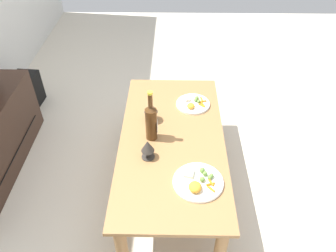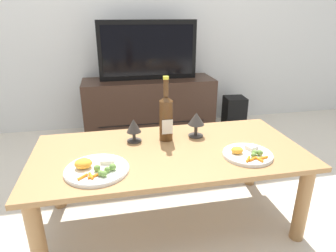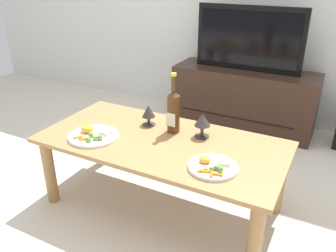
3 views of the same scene
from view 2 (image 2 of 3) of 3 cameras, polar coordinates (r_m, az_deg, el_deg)
ground_plane at (r=1.77m, az=0.25°, el=-17.89°), size 6.40×6.40×0.00m
dining_table at (r=1.56m, az=0.27°, el=-7.01°), size 1.39×0.68×0.45m
tv_stand at (r=2.86m, az=-3.66°, el=3.87°), size 1.23×0.41×0.53m
tv_screen at (r=2.74m, az=-3.92°, el=14.48°), size 0.90×0.05×0.53m
floor_speaker at (r=3.13m, az=12.78°, el=2.78°), size 0.22×0.22×0.31m
wine_bottle at (r=1.59m, az=-0.39°, el=1.94°), size 0.07×0.08×0.36m
goblet_left at (r=1.60m, az=-6.71°, el=-0.19°), size 0.08×0.08×0.13m
goblet_right at (r=1.66m, az=5.53°, el=1.15°), size 0.09×0.09×0.14m
dinner_plate_left at (r=1.36m, az=-13.86°, el=-8.05°), size 0.29×0.29×0.06m
dinner_plate_right at (r=1.51m, az=15.24°, el=-5.26°), size 0.25×0.25×0.05m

